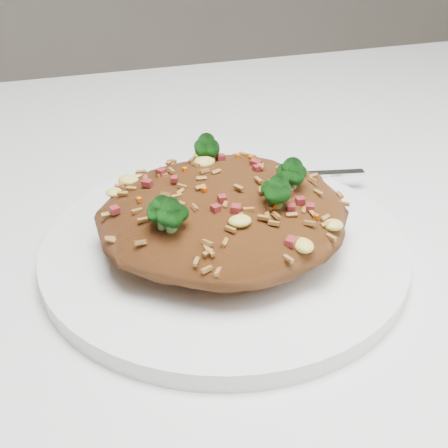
{
  "coord_description": "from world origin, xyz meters",
  "views": [
    {
      "loc": [
        -0.1,
        -0.41,
        1.02
      ],
      "look_at": [
        0.0,
        -0.04,
        0.78
      ],
      "focal_mm": 50.0,
      "sensor_mm": 36.0,
      "label": 1
    }
  ],
  "objects_px": {
    "dining_table": "(207,314)",
    "plate": "(224,249)",
    "fried_rice": "(224,206)",
    "fork": "(282,176)"
  },
  "relations": [
    {
      "from": "fork",
      "to": "dining_table",
      "type": "bearing_deg",
      "value": -142.85
    },
    {
      "from": "fork",
      "to": "plate",
      "type": "bearing_deg",
      "value": -122.5
    },
    {
      "from": "dining_table",
      "to": "fork",
      "type": "bearing_deg",
      "value": 26.5
    },
    {
      "from": "dining_table",
      "to": "fried_rice",
      "type": "xyz_separation_m",
      "value": [
        0.0,
        -0.04,
        0.14
      ]
    },
    {
      "from": "dining_table",
      "to": "plate",
      "type": "xyz_separation_m",
      "value": [
        0.0,
        -0.04,
        0.1
      ]
    },
    {
      "from": "fried_rice",
      "to": "dining_table",
      "type": "bearing_deg",
      "value": 94.48
    },
    {
      "from": "fried_rice",
      "to": "fork",
      "type": "height_order",
      "value": "fried_rice"
    },
    {
      "from": "dining_table",
      "to": "plate",
      "type": "distance_m",
      "value": 0.11
    },
    {
      "from": "plate",
      "to": "fried_rice",
      "type": "xyz_separation_m",
      "value": [
        -0.0,
        -0.0,
        0.04
      ]
    },
    {
      "from": "fried_rice",
      "to": "plate",
      "type": "bearing_deg",
      "value": 70.69
    }
  ]
}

